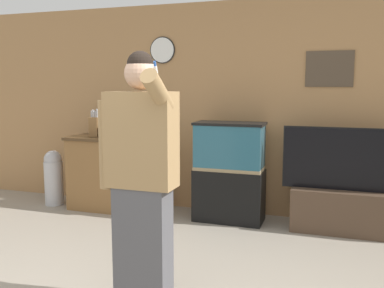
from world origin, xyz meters
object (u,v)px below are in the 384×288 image
(person_standing, at_px, (140,178))
(aquarium_on_stand, at_px, (229,172))
(microwave, at_px, (131,126))
(tv_on_stand, at_px, (345,201))
(trash_bin, at_px, (54,177))
(knife_block, at_px, (95,126))
(counter_island, at_px, (118,173))

(person_standing, bearing_deg, aquarium_on_stand, 86.53)
(microwave, relative_size, tv_on_stand, 0.33)
(person_standing, bearing_deg, tv_on_stand, 56.21)
(person_standing, bearing_deg, microwave, 118.19)
(tv_on_stand, distance_m, trash_bin, 3.69)
(microwave, distance_m, knife_block, 0.49)
(tv_on_stand, bearing_deg, trash_bin, -178.82)
(counter_island, height_order, person_standing, person_standing)
(microwave, relative_size, person_standing, 0.25)
(counter_island, relative_size, trash_bin, 1.71)
(microwave, distance_m, tv_on_stand, 2.68)
(aquarium_on_stand, bearing_deg, counter_island, 179.85)
(aquarium_on_stand, relative_size, tv_on_stand, 0.86)
(trash_bin, bearing_deg, microwave, 5.17)
(microwave, xyz_separation_m, aquarium_on_stand, (1.28, -0.03, -0.50))
(counter_island, relative_size, microwave, 2.79)
(knife_block, xyz_separation_m, tv_on_stand, (3.05, 0.04, -0.73))
(trash_bin, bearing_deg, knife_block, 3.05)
(microwave, bearing_deg, trash_bin, -174.83)
(counter_island, height_order, knife_block, knife_block)
(microwave, relative_size, aquarium_on_stand, 0.38)
(aquarium_on_stand, distance_m, trash_bin, 2.40)
(knife_block, xyz_separation_m, aquarium_on_stand, (1.76, 0.04, -0.49))
(counter_island, bearing_deg, tv_on_stand, -0.02)
(counter_island, distance_m, person_standing, 2.56)
(knife_block, bearing_deg, person_standing, -51.90)
(aquarium_on_stand, relative_size, trash_bin, 1.60)
(tv_on_stand, xyz_separation_m, trash_bin, (-3.68, -0.08, 0.03))
(aquarium_on_stand, bearing_deg, knife_block, -178.71)
(knife_block, relative_size, person_standing, 0.19)
(knife_block, height_order, trash_bin, knife_block)
(microwave, height_order, tv_on_stand, microwave)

